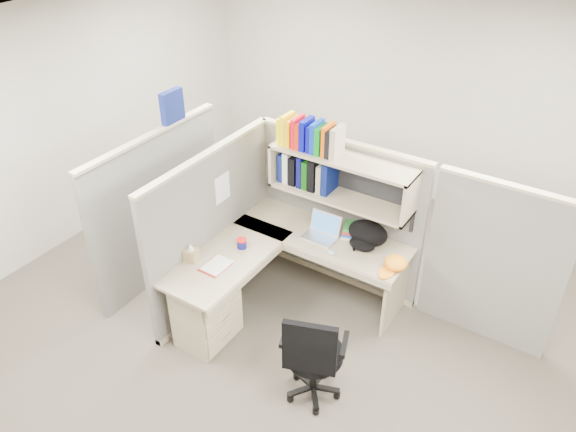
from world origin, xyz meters
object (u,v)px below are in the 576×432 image
Objects in this scene: desk at (237,292)px; task_chair at (313,369)px; snack_canister at (242,243)px; laptop at (320,228)px; backpack at (365,236)px.

desk is 1.08m from task_chair.
laptop is at bearing 44.43° from snack_canister.
backpack reaches higher than snack_canister.
snack_canister is 0.10× the size of task_chair.
laptop is at bearing 179.70° from backpack.
laptop is 0.76m from snack_canister.
snack_canister is at bearing 151.77° from task_chair.
desk is 1.73× the size of task_chair.
snack_canister reaches higher than desk.
snack_canister is at bearing -136.16° from laptop.
task_chair is (0.61, -1.15, -0.49)m from laptop.
laptop is 0.44m from backpack.
task_chair is (0.19, -1.28, -0.49)m from backpack.
task_chair is (1.02, -0.35, -0.08)m from desk.
task_chair is at bearing -62.62° from laptop.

